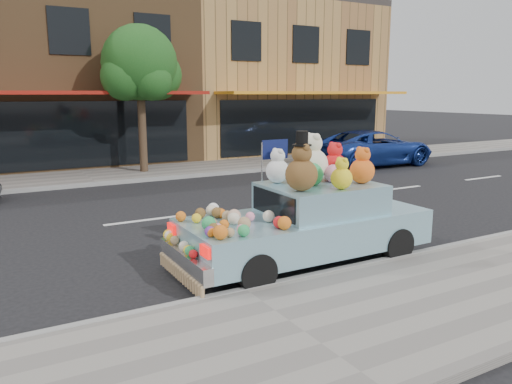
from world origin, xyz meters
TOP-DOWN VIEW (x-y plane):
  - ground at (0.00, 0.00)m, footprint 120.00×120.00m
  - near_sidewalk at (0.00, -6.50)m, footprint 60.00×3.00m
  - far_sidewalk at (0.00, 6.50)m, footprint 60.00×3.00m
  - near_kerb at (0.00, -5.00)m, footprint 60.00×0.12m
  - far_kerb at (0.00, 5.00)m, footprint 60.00×0.12m
  - storefront_mid at (0.00, 11.97)m, footprint 10.00×9.80m
  - storefront_right at (10.00, 11.97)m, footprint 10.00×9.80m
  - street_tree at (2.03, 6.55)m, footprint 3.00×2.70m
  - car_blue at (10.75, 4.19)m, footprint 5.16×2.41m
  - art_car at (1.66, -4.16)m, footprint 4.49×1.78m

SIDE VIEW (x-z plane):
  - ground at x=0.00m, z-range 0.00..0.00m
  - near_sidewalk at x=0.00m, z-range 0.00..0.12m
  - far_sidewalk at x=0.00m, z-range 0.00..0.12m
  - near_kerb at x=0.00m, z-range 0.00..0.13m
  - far_kerb at x=0.00m, z-range 0.00..0.13m
  - car_blue at x=10.75m, z-range 0.00..1.43m
  - art_car at x=1.66m, z-range -0.36..1.95m
  - storefront_mid at x=0.00m, z-range -0.01..7.29m
  - storefront_right at x=10.00m, z-range -0.01..7.29m
  - street_tree at x=2.03m, z-range 1.08..6.30m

